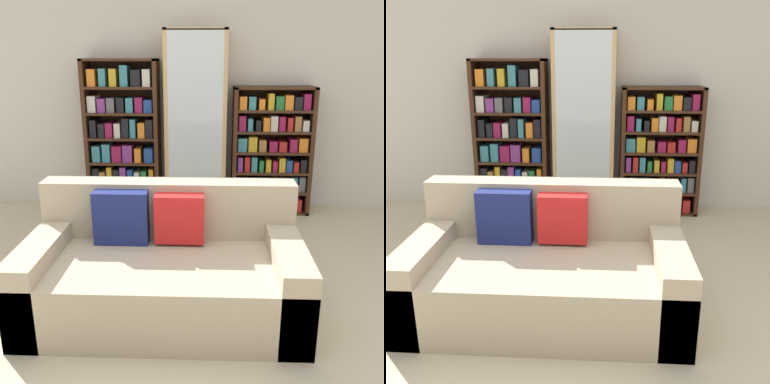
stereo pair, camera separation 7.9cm
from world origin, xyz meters
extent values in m
plane|color=beige|center=(0.00, 0.00, 0.00)|extent=(16.00, 16.00, 0.00)
cube|color=beige|center=(0.00, 2.70, 1.35)|extent=(6.49, 0.06, 2.70)
cube|color=tan|center=(-0.03, 0.51, 0.20)|extent=(1.72, 0.93, 0.39)
cube|color=tan|center=(-0.03, 0.88, 0.59)|extent=(1.72, 0.20, 0.39)
cube|color=tan|center=(-0.79, 0.51, 0.26)|extent=(0.20, 0.93, 0.51)
cube|color=tan|center=(0.73, 0.51, 0.26)|extent=(0.20, 0.93, 0.51)
cube|color=navy|center=(-0.33, 0.72, 0.57)|extent=(0.36, 0.12, 0.36)
cube|color=red|center=(0.06, 0.72, 0.57)|extent=(0.32, 0.12, 0.32)
cube|color=#3D2314|center=(-1.01, 2.49, 0.79)|extent=(0.04, 0.32, 1.58)
cube|color=#3D2314|center=(-0.29, 2.49, 0.79)|extent=(0.04, 0.32, 1.58)
cube|color=#3D2314|center=(-0.65, 2.49, 1.56)|extent=(0.76, 0.32, 0.02)
cube|color=#3D2314|center=(-0.65, 2.49, 0.01)|extent=(0.76, 0.32, 0.02)
cube|color=#3D2314|center=(-0.65, 2.64, 0.79)|extent=(0.76, 0.01, 1.58)
cube|color=#3D2314|center=(-0.65, 2.49, 0.28)|extent=(0.68, 0.32, 0.02)
cube|color=#3D2314|center=(-0.65, 2.49, 0.53)|extent=(0.68, 0.32, 0.02)
cube|color=#3D2314|center=(-0.65, 2.49, 0.79)|extent=(0.68, 0.32, 0.02)
cube|color=#3D2314|center=(-0.65, 2.49, 1.04)|extent=(0.68, 0.32, 0.02)
cube|color=#3D2314|center=(-0.65, 2.49, 1.30)|extent=(0.68, 0.32, 0.02)
cube|color=#7A3384|center=(-0.94, 2.48, 0.11)|extent=(0.07, 0.24, 0.18)
cube|color=#237038|center=(-0.86, 2.48, 0.11)|extent=(0.06, 0.24, 0.17)
cube|color=#8E1947|center=(-0.77, 2.48, 0.09)|extent=(0.06, 0.24, 0.14)
cube|color=olive|center=(-0.69, 2.48, 0.09)|extent=(0.05, 0.24, 0.13)
cube|color=olive|center=(-0.61, 2.48, 0.09)|extent=(0.06, 0.24, 0.13)
cube|color=#237038|center=(-0.53, 2.48, 0.12)|extent=(0.05, 0.24, 0.20)
cube|color=#8E1947|center=(-0.45, 2.48, 0.09)|extent=(0.07, 0.24, 0.13)
cube|color=#237038|center=(-0.36, 2.48, 0.09)|extent=(0.06, 0.24, 0.14)
cube|color=black|center=(-0.94, 2.48, 0.38)|extent=(0.06, 0.24, 0.18)
cube|color=olive|center=(-0.87, 2.48, 0.36)|extent=(0.06, 0.24, 0.15)
cube|color=gold|center=(-0.80, 2.48, 0.39)|extent=(0.05, 0.24, 0.20)
cube|color=black|center=(-0.73, 2.48, 0.38)|extent=(0.06, 0.24, 0.17)
cube|color=#7A3384|center=(-0.66, 2.48, 0.39)|extent=(0.06, 0.24, 0.20)
cube|color=#1E4293|center=(-0.58, 2.48, 0.38)|extent=(0.05, 0.24, 0.18)
cube|color=beige|center=(-0.51, 2.48, 0.36)|extent=(0.05, 0.24, 0.15)
cube|color=#237038|center=(-0.44, 2.48, 0.37)|extent=(0.06, 0.24, 0.16)
cube|color=orange|center=(-0.36, 2.48, 0.38)|extent=(0.05, 0.24, 0.18)
cube|color=teal|center=(-0.92, 2.48, 0.63)|extent=(0.08, 0.24, 0.17)
cube|color=teal|center=(-0.82, 2.48, 0.64)|extent=(0.08, 0.24, 0.19)
cube|color=#8E1947|center=(-0.71, 2.48, 0.63)|extent=(0.10, 0.24, 0.17)
cube|color=#7A3384|center=(-0.60, 2.48, 0.63)|extent=(0.10, 0.24, 0.18)
cube|color=orange|center=(-0.49, 2.48, 0.62)|extent=(0.07, 0.24, 0.15)
cube|color=#1E4293|center=(-0.38, 2.48, 0.62)|extent=(0.09, 0.24, 0.15)
cube|color=black|center=(-0.94, 2.48, 0.89)|extent=(0.06, 0.24, 0.18)
cube|color=black|center=(-0.85, 2.48, 0.87)|extent=(0.06, 0.24, 0.14)
cube|color=#8E1947|center=(-0.78, 2.48, 0.87)|extent=(0.07, 0.24, 0.15)
cube|color=beige|center=(-0.69, 2.48, 0.87)|extent=(0.06, 0.24, 0.15)
cube|color=black|center=(-0.61, 2.48, 0.90)|extent=(0.07, 0.24, 0.20)
cube|color=teal|center=(-0.53, 2.48, 0.90)|extent=(0.05, 0.24, 0.19)
cube|color=orange|center=(-0.44, 2.48, 0.88)|extent=(0.07, 0.24, 0.15)
cube|color=black|center=(-0.36, 2.48, 0.89)|extent=(0.07, 0.24, 0.19)
cube|color=beige|center=(-0.94, 2.48, 1.14)|extent=(0.08, 0.24, 0.16)
cube|color=#7A3384|center=(-0.84, 2.48, 1.12)|extent=(0.08, 0.24, 0.14)
cube|color=#5B5B60|center=(-0.75, 2.48, 1.13)|extent=(0.08, 0.24, 0.14)
cube|color=black|center=(-0.65, 2.48, 1.13)|extent=(0.07, 0.24, 0.15)
cube|color=teal|center=(-0.56, 2.48, 1.13)|extent=(0.07, 0.24, 0.15)
cube|color=#8E1947|center=(-0.46, 2.48, 1.13)|extent=(0.07, 0.24, 0.15)
cube|color=#1E4293|center=(-0.37, 2.48, 1.12)|extent=(0.08, 0.24, 0.13)
cube|color=orange|center=(-0.92, 2.48, 1.39)|extent=(0.08, 0.24, 0.17)
cube|color=teal|center=(-0.81, 2.48, 1.40)|extent=(0.07, 0.24, 0.17)
cube|color=gold|center=(-0.71, 2.48, 1.40)|extent=(0.07, 0.24, 0.17)
cube|color=teal|center=(-0.60, 2.48, 1.41)|extent=(0.08, 0.24, 0.20)
cube|color=black|center=(-0.48, 2.48, 1.39)|extent=(0.09, 0.24, 0.16)
cube|color=beige|center=(-0.38, 2.48, 1.39)|extent=(0.08, 0.24, 0.17)
cube|color=tan|center=(-0.18, 2.47, 0.93)|extent=(0.04, 0.36, 1.85)
cube|color=tan|center=(0.39, 2.47, 0.93)|extent=(0.04, 0.36, 1.85)
cube|color=tan|center=(0.11, 2.47, 1.84)|extent=(0.62, 0.36, 0.02)
cube|color=tan|center=(0.11, 2.47, 0.01)|extent=(0.62, 0.36, 0.02)
cube|color=tan|center=(0.11, 2.64, 0.93)|extent=(0.62, 0.01, 1.85)
cube|color=silver|center=(0.11, 2.29, 0.93)|extent=(0.54, 0.01, 1.83)
cube|color=tan|center=(0.11, 2.47, 0.32)|extent=(0.54, 0.32, 0.02)
cube|color=tan|center=(0.11, 2.47, 0.63)|extent=(0.54, 0.32, 0.02)
cube|color=tan|center=(0.11, 2.47, 0.93)|extent=(0.54, 0.32, 0.02)
cube|color=tan|center=(0.11, 2.47, 1.23)|extent=(0.54, 0.32, 0.02)
cube|color=tan|center=(0.11, 2.47, 1.53)|extent=(0.54, 0.32, 0.02)
cylinder|color=silver|center=(-0.09, 2.46, 0.07)|extent=(0.01, 0.01, 0.09)
cone|color=silver|center=(-0.09, 2.46, 0.17)|extent=(0.07, 0.07, 0.11)
cylinder|color=silver|center=(0.01, 2.46, 0.07)|extent=(0.01, 0.01, 0.09)
cone|color=silver|center=(0.01, 2.46, 0.17)|extent=(0.07, 0.07, 0.11)
cylinder|color=silver|center=(0.11, 2.48, 0.07)|extent=(0.01, 0.01, 0.09)
cone|color=silver|center=(0.11, 2.48, 0.17)|extent=(0.07, 0.07, 0.11)
cylinder|color=silver|center=(0.21, 2.49, 0.07)|extent=(0.01, 0.01, 0.09)
cone|color=silver|center=(0.21, 2.49, 0.17)|extent=(0.07, 0.07, 0.11)
cylinder|color=silver|center=(0.31, 2.46, 0.07)|extent=(0.01, 0.01, 0.09)
cone|color=silver|center=(0.31, 2.46, 0.17)|extent=(0.07, 0.07, 0.11)
cylinder|color=silver|center=(-0.08, 2.47, 0.37)|extent=(0.01, 0.01, 0.07)
cone|color=silver|center=(-0.08, 2.47, 0.45)|extent=(0.09, 0.09, 0.09)
cylinder|color=silver|center=(0.04, 2.46, 0.37)|extent=(0.01, 0.01, 0.07)
cone|color=silver|center=(0.04, 2.46, 0.45)|extent=(0.09, 0.09, 0.09)
cylinder|color=silver|center=(0.17, 2.49, 0.37)|extent=(0.01, 0.01, 0.07)
cone|color=silver|center=(0.17, 2.49, 0.45)|extent=(0.09, 0.09, 0.09)
cylinder|color=silver|center=(0.29, 2.47, 0.37)|extent=(0.01, 0.01, 0.07)
cone|color=silver|center=(0.29, 2.47, 0.45)|extent=(0.09, 0.09, 0.09)
cylinder|color=silver|center=(-0.10, 2.45, 0.67)|extent=(0.01, 0.01, 0.06)
cone|color=silver|center=(-0.10, 2.45, 0.74)|extent=(0.06, 0.06, 0.08)
cylinder|color=silver|center=(-0.02, 2.47, 0.67)|extent=(0.01, 0.01, 0.06)
cone|color=silver|center=(-0.02, 2.47, 0.74)|extent=(0.06, 0.06, 0.08)
cylinder|color=silver|center=(0.07, 2.48, 0.67)|extent=(0.01, 0.01, 0.06)
cone|color=silver|center=(0.07, 2.48, 0.74)|extent=(0.06, 0.06, 0.08)
cylinder|color=silver|center=(0.15, 2.45, 0.67)|extent=(0.01, 0.01, 0.06)
cone|color=silver|center=(0.15, 2.45, 0.74)|extent=(0.06, 0.06, 0.08)
cylinder|color=silver|center=(0.23, 2.46, 0.67)|extent=(0.01, 0.01, 0.06)
cone|color=silver|center=(0.23, 2.46, 0.74)|extent=(0.06, 0.06, 0.08)
cylinder|color=silver|center=(0.31, 2.49, 0.67)|extent=(0.01, 0.01, 0.06)
cone|color=silver|center=(0.31, 2.49, 0.74)|extent=(0.06, 0.06, 0.08)
cylinder|color=silver|center=(-0.10, 2.48, 0.98)|extent=(0.01, 0.01, 0.09)
cone|color=silver|center=(-0.10, 2.48, 1.08)|extent=(0.06, 0.06, 0.11)
cylinder|color=silver|center=(-0.02, 2.45, 0.98)|extent=(0.01, 0.01, 0.09)
cone|color=silver|center=(-0.02, 2.45, 1.08)|extent=(0.06, 0.06, 0.11)
cylinder|color=silver|center=(0.07, 2.49, 0.98)|extent=(0.01, 0.01, 0.09)
cone|color=silver|center=(0.07, 2.49, 1.08)|extent=(0.06, 0.06, 0.11)
cylinder|color=silver|center=(0.15, 2.46, 0.98)|extent=(0.01, 0.01, 0.09)
cone|color=silver|center=(0.15, 2.46, 1.08)|extent=(0.06, 0.06, 0.11)
cylinder|color=silver|center=(0.23, 2.45, 0.98)|extent=(0.01, 0.01, 0.09)
cone|color=silver|center=(0.23, 2.45, 1.08)|extent=(0.06, 0.06, 0.11)
cylinder|color=silver|center=(0.31, 2.46, 0.98)|extent=(0.01, 0.01, 0.09)
cone|color=silver|center=(0.31, 2.46, 1.08)|extent=(0.06, 0.06, 0.11)
cylinder|color=silver|center=(-0.06, 2.46, 1.28)|extent=(0.01, 0.01, 0.09)
cone|color=silver|center=(-0.06, 2.46, 1.38)|extent=(0.09, 0.09, 0.11)
cylinder|color=silver|center=(0.11, 2.48, 1.28)|extent=(0.01, 0.01, 0.09)
cone|color=silver|center=(0.11, 2.48, 1.38)|extent=(0.09, 0.09, 0.11)
cylinder|color=silver|center=(0.27, 2.47, 1.28)|extent=(0.01, 0.01, 0.09)
cone|color=silver|center=(0.27, 2.47, 1.38)|extent=(0.09, 0.09, 0.11)
cylinder|color=silver|center=(-0.08, 2.45, 1.58)|extent=(0.01, 0.01, 0.07)
cone|color=silver|center=(-0.08, 2.45, 1.66)|extent=(0.09, 0.09, 0.09)
cylinder|color=silver|center=(0.04, 2.48, 1.58)|extent=(0.01, 0.01, 0.07)
cone|color=silver|center=(0.04, 2.48, 1.66)|extent=(0.09, 0.09, 0.09)
cylinder|color=silver|center=(0.17, 2.45, 1.58)|extent=(0.01, 0.01, 0.07)
cone|color=silver|center=(0.17, 2.45, 1.66)|extent=(0.09, 0.09, 0.09)
cylinder|color=silver|center=(0.29, 2.45, 1.58)|extent=(0.01, 0.01, 0.07)
cone|color=silver|center=(0.29, 2.45, 1.66)|extent=(0.09, 0.09, 0.09)
cube|color=#3D2314|center=(0.51, 2.49, 0.66)|extent=(0.04, 0.32, 1.31)
cube|color=#3D2314|center=(1.28, 2.49, 0.66)|extent=(0.04, 0.32, 1.31)
cube|color=#3D2314|center=(0.89, 2.49, 1.30)|extent=(0.81, 0.32, 0.02)
cube|color=#3D2314|center=(0.89, 2.49, 0.01)|extent=(0.81, 0.32, 0.02)
cube|color=#3D2314|center=(0.89, 2.64, 0.66)|extent=(0.81, 0.01, 1.31)
cube|color=#3D2314|center=(0.89, 2.49, 0.23)|extent=(0.73, 0.32, 0.02)
cube|color=#3D2314|center=(0.89, 2.49, 0.45)|extent=(0.73, 0.32, 0.02)
cube|color=#3D2314|center=(0.89, 2.49, 0.66)|extent=(0.73, 0.32, 0.02)
cube|color=#3D2314|center=(0.89, 2.49, 0.87)|extent=(0.73, 0.32, 0.02)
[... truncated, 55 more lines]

